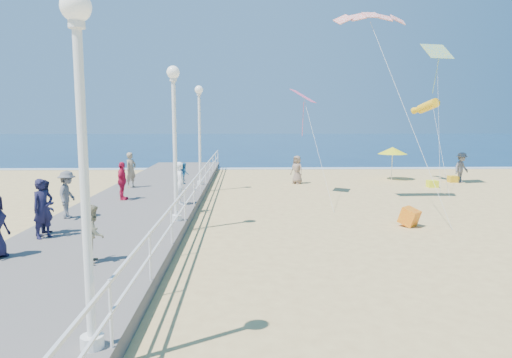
{
  "coord_description": "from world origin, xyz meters",
  "views": [
    {
      "loc": [
        -3.0,
        -15.75,
        3.92
      ],
      "look_at": [
        -2.5,
        2.0,
        1.6
      ],
      "focal_mm": 32.0,
      "sensor_mm": 36.0,
      "label": 1
    }
  ],
  "objects_px": {
    "spectator_3": "(122,181)",
    "spectator_6": "(131,170)",
    "lamp_post_mid": "(174,127)",
    "beach_walker_a": "(461,168)",
    "box_kite": "(409,219)",
    "beach_chair_right": "(453,179)",
    "beach_walker_c": "(297,170)",
    "lamp_post_far": "(199,124)",
    "beach_chair_left": "(432,184)",
    "woman_holding_toddler": "(181,183)",
    "spectator_2": "(67,195)",
    "toddler_held": "(184,173)",
    "spectator_0": "(43,209)",
    "spectator_7": "(46,207)",
    "beach_umbrella": "(393,151)",
    "lamp_post_near": "(82,137)",
    "spectator_1": "(93,234)"
  },
  "relations": [
    {
      "from": "lamp_post_mid",
      "to": "beach_walker_a",
      "type": "height_order",
      "value": "lamp_post_mid"
    },
    {
      "from": "lamp_post_near",
      "to": "beach_chair_left",
      "type": "relative_size",
      "value": 9.67
    },
    {
      "from": "spectator_0",
      "to": "beach_umbrella",
      "type": "bearing_deg",
      "value": -11.06
    },
    {
      "from": "lamp_post_mid",
      "to": "spectator_6",
      "type": "bearing_deg",
      "value": 113.68
    },
    {
      "from": "spectator_7",
      "to": "box_kite",
      "type": "height_order",
      "value": "spectator_7"
    },
    {
      "from": "lamp_post_far",
      "to": "woman_holding_toddler",
      "type": "relative_size",
      "value": 2.99
    },
    {
      "from": "lamp_post_mid",
      "to": "spectator_0",
      "type": "bearing_deg",
      "value": -147.89
    },
    {
      "from": "spectator_0",
      "to": "lamp_post_near",
      "type": "bearing_deg",
      "value": -118.3
    },
    {
      "from": "spectator_3",
      "to": "spectator_6",
      "type": "bearing_deg",
      "value": 9.47
    },
    {
      "from": "spectator_6",
      "to": "beach_chair_right",
      "type": "distance_m",
      "value": 19.59
    },
    {
      "from": "beach_walker_c",
      "to": "beach_chair_left",
      "type": "relative_size",
      "value": 3.14
    },
    {
      "from": "spectator_6",
      "to": "spectator_7",
      "type": "distance_m",
      "value": 9.74
    },
    {
      "from": "toddler_held",
      "to": "spectator_3",
      "type": "bearing_deg",
      "value": 58.71
    },
    {
      "from": "spectator_1",
      "to": "spectator_2",
      "type": "height_order",
      "value": "spectator_2"
    },
    {
      "from": "spectator_3",
      "to": "beach_umbrella",
      "type": "height_order",
      "value": "beach_umbrella"
    },
    {
      "from": "spectator_0",
      "to": "spectator_2",
      "type": "xyz_separation_m",
      "value": [
        -0.34,
        2.78,
        -0.04
      ]
    },
    {
      "from": "spectator_7",
      "to": "lamp_post_far",
      "type": "bearing_deg",
      "value": -14.04
    },
    {
      "from": "beach_walker_c",
      "to": "beach_umbrella",
      "type": "xyz_separation_m",
      "value": [
        6.43,
        1.66,
        1.05
      ]
    },
    {
      "from": "woman_holding_toddler",
      "to": "toddler_held",
      "type": "xyz_separation_m",
      "value": [
        0.15,
        0.15,
        0.4
      ]
    },
    {
      "from": "beach_chair_right",
      "to": "beach_walker_c",
      "type": "bearing_deg",
      "value": -177.89
    },
    {
      "from": "spectator_0",
      "to": "box_kite",
      "type": "relative_size",
      "value": 2.98
    },
    {
      "from": "spectator_6",
      "to": "beach_walker_c",
      "type": "bearing_deg",
      "value": -36.45
    },
    {
      "from": "lamp_post_far",
      "to": "toddler_held",
      "type": "bearing_deg",
      "value": -91.09
    },
    {
      "from": "box_kite",
      "to": "spectator_7",
      "type": "bearing_deg",
      "value": 147.06
    },
    {
      "from": "toddler_held",
      "to": "spectator_2",
      "type": "height_order",
      "value": "toddler_held"
    },
    {
      "from": "beach_walker_c",
      "to": "spectator_1",
      "type": "bearing_deg",
      "value": -68.91
    },
    {
      "from": "lamp_post_near",
      "to": "woman_holding_toddler",
      "type": "distance_m",
      "value": 12.32
    },
    {
      "from": "spectator_0",
      "to": "beach_chair_left",
      "type": "distance_m",
      "value": 21.15
    },
    {
      "from": "spectator_7",
      "to": "box_kite",
      "type": "xyz_separation_m",
      "value": [
        12.19,
        2.33,
        -0.95
      ]
    },
    {
      "from": "spectator_0",
      "to": "beach_walker_c",
      "type": "bearing_deg",
      "value": 0.53
    },
    {
      "from": "spectator_6",
      "to": "spectator_7",
      "type": "xyz_separation_m",
      "value": [
        -0.25,
        -9.74,
        -0.07
      ]
    },
    {
      "from": "spectator_3",
      "to": "box_kite",
      "type": "distance_m",
      "value": 12.07
    },
    {
      "from": "spectator_0",
      "to": "beach_walker_c",
      "type": "xyz_separation_m",
      "value": [
        9.25,
        14.25,
        -0.43
      ]
    },
    {
      "from": "woman_holding_toddler",
      "to": "beach_chair_right",
      "type": "relative_size",
      "value": 3.24
    },
    {
      "from": "beach_umbrella",
      "to": "lamp_post_mid",
      "type": "bearing_deg",
      "value": -131.51
    },
    {
      "from": "toddler_held",
      "to": "spectator_7",
      "type": "height_order",
      "value": "toddler_held"
    },
    {
      "from": "spectator_1",
      "to": "spectator_6",
      "type": "height_order",
      "value": "spectator_6"
    },
    {
      "from": "toddler_held",
      "to": "spectator_1",
      "type": "xyz_separation_m",
      "value": [
        -1.26,
        -7.89,
        -0.57
      ]
    },
    {
      "from": "spectator_2",
      "to": "beach_walker_a",
      "type": "distance_m",
      "value": 23.03
    },
    {
      "from": "spectator_7",
      "to": "beach_umbrella",
      "type": "bearing_deg",
      "value": -40.65
    },
    {
      "from": "box_kite",
      "to": "beach_umbrella",
      "type": "distance_m",
      "value": 13.7
    },
    {
      "from": "spectator_2",
      "to": "beach_chair_right",
      "type": "xyz_separation_m",
      "value": [
        19.51,
        11.84,
        -1.06
      ]
    },
    {
      "from": "spectator_2",
      "to": "beach_chair_right",
      "type": "distance_m",
      "value": 22.85
    },
    {
      "from": "woman_holding_toddler",
      "to": "spectator_2",
      "type": "xyz_separation_m",
      "value": [
        -3.69,
        -2.57,
        -0.03
      ]
    },
    {
      "from": "spectator_3",
      "to": "beach_chair_right",
      "type": "distance_m",
      "value": 20.26
    },
    {
      "from": "lamp_post_mid",
      "to": "spectator_2",
      "type": "distance_m",
      "value": 4.65
    },
    {
      "from": "lamp_post_far",
      "to": "beach_chair_left",
      "type": "distance_m",
      "value": 13.88
    },
    {
      "from": "spectator_0",
      "to": "spectator_2",
      "type": "relative_size",
      "value": 1.04
    },
    {
      "from": "spectator_1",
      "to": "box_kite",
      "type": "distance_m",
      "value": 11.15
    },
    {
      "from": "lamp_post_near",
      "to": "spectator_1",
      "type": "height_order",
      "value": "lamp_post_near"
    }
  ]
}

